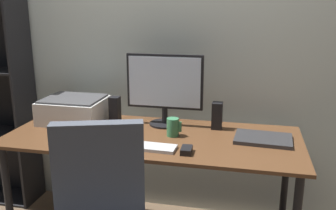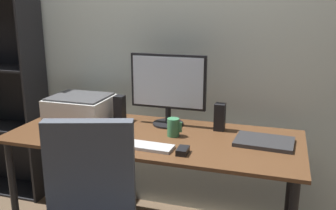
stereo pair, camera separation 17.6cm
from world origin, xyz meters
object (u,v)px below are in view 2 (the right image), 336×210
at_px(desk, 154,147).
at_px(coffee_mug, 173,127).
at_px(laptop, 264,142).
at_px(keyboard, 147,146).
at_px(speaker_left, 120,108).
at_px(speaker_right, 220,117).
at_px(bookshelf, 1,97).
at_px(printer, 80,107).
at_px(mouse, 183,151).
at_px(monitor, 168,86).

distance_m(desk, coffee_mug, 0.18).
xyz_separation_m(desk, laptop, (0.64, 0.05, 0.09)).
bearing_deg(laptop, keyboard, -152.92).
distance_m(keyboard, speaker_left, 0.55).
height_order(speaker_right, bookshelf, bookshelf).
relative_size(desk, laptop, 5.45).
relative_size(desk, bookshelf, 1.10).
height_order(speaker_right, printer, speaker_right).
bearing_deg(speaker_left, bookshelf, 172.33).
bearing_deg(desk, mouse, -42.75).
bearing_deg(laptop, monitor, 169.10).
relative_size(mouse, speaker_right, 0.56).
height_order(monitor, coffee_mug, monitor).
height_order(keyboard, bookshelf, bookshelf).
bearing_deg(keyboard, laptop, 25.80).
bearing_deg(laptop, coffee_mug, -172.42).
bearing_deg(keyboard, monitor, 94.28).
bearing_deg(coffee_mug, desk, -170.93).
distance_m(desk, printer, 0.62).
xyz_separation_m(mouse, coffee_mug, (-0.12, 0.24, 0.04)).
bearing_deg(laptop, speaker_left, 174.64).
relative_size(desk, mouse, 18.17).
bearing_deg(desk, monitor, 83.56).
bearing_deg(bookshelf, speaker_left, -7.67).
height_order(mouse, laptop, mouse).
xyz_separation_m(desk, mouse, (0.24, -0.23, 0.09)).
bearing_deg(speaker_right, mouse, -105.21).
bearing_deg(coffee_mug, speaker_right, 37.98).
xyz_separation_m(desk, speaker_left, (-0.31, 0.21, 0.16)).
bearing_deg(printer, keyboard, -30.49).
bearing_deg(speaker_left, keyboard, -49.82).
height_order(keyboard, speaker_left, speaker_left).
bearing_deg(laptop, bookshelf, 175.45).
xyz_separation_m(desk, bookshelf, (-1.42, 0.36, 0.12)).
xyz_separation_m(mouse, speaker_left, (-0.56, 0.43, 0.07)).
xyz_separation_m(monitor, mouse, (0.22, -0.44, -0.24)).
distance_m(keyboard, mouse, 0.21).
bearing_deg(coffee_mug, keyboard, -110.10).
bearing_deg(speaker_left, desk, -33.60).
xyz_separation_m(keyboard, speaker_left, (-0.35, 0.42, 0.08)).
distance_m(keyboard, speaker_right, 0.53).
height_order(mouse, coffee_mug, coffee_mug).
xyz_separation_m(desk, monitor, (0.02, 0.22, 0.34)).
relative_size(keyboard, laptop, 0.91).
xyz_separation_m(desk, keyboard, (0.04, -0.21, 0.09)).
relative_size(mouse, laptop, 0.30).
distance_m(desk, bookshelf, 1.47).
xyz_separation_m(coffee_mug, speaker_left, (-0.43, 0.19, 0.03)).
relative_size(mouse, speaker_left, 0.56).
bearing_deg(speaker_right, monitor, 178.66).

